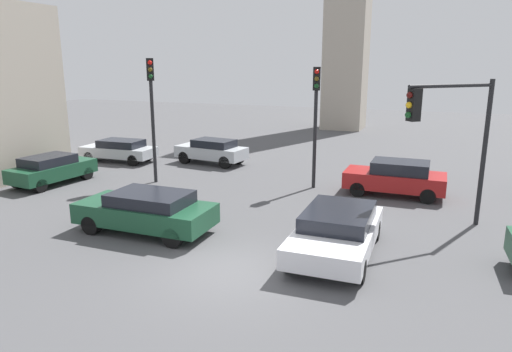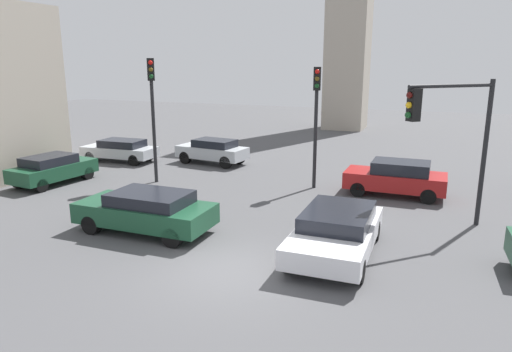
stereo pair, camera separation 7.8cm
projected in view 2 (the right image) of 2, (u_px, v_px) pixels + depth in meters
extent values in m
plane|color=#4C4C4F|center=(229.00, 270.00, 12.79)|extent=(95.31, 95.31, 0.00)
cylinder|color=black|center=(153.00, 122.00, 21.61)|extent=(0.16, 0.16, 5.77)
cube|color=black|center=(151.00, 69.00, 21.04)|extent=(0.45, 0.45, 1.00)
sphere|color=red|center=(150.00, 63.00, 20.78)|extent=(0.20, 0.20, 0.20)
sphere|color=#594714|center=(151.00, 69.00, 20.85)|extent=(0.20, 0.20, 0.20)
sphere|color=#14471E|center=(151.00, 76.00, 20.92)|extent=(0.20, 0.20, 0.20)
cylinder|color=black|center=(316.00, 129.00, 20.63)|extent=(0.16, 0.16, 5.39)
cube|color=black|center=(317.00, 79.00, 20.11)|extent=(0.39, 0.39, 1.00)
sphere|color=red|center=(317.00, 72.00, 19.84)|extent=(0.20, 0.20, 0.20)
sphere|color=#594714|center=(317.00, 79.00, 19.91)|extent=(0.20, 0.20, 0.20)
sphere|color=#14471E|center=(317.00, 86.00, 19.98)|extent=(0.20, 0.20, 0.20)
cylinder|color=black|center=(484.00, 154.00, 15.80)|extent=(0.16, 0.16, 5.05)
cylinder|color=black|center=(453.00, 86.00, 14.61)|extent=(2.53, 2.49, 0.12)
cube|color=black|center=(414.00, 105.00, 14.20)|extent=(0.45, 0.45, 1.00)
sphere|color=#4C0F0C|center=(410.00, 95.00, 14.06)|extent=(0.20, 0.20, 0.20)
sphere|color=yellow|center=(409.00, 105.00, 14.13)|extent=(0.20, 0.20, 0.20)
sphere|color=#14471E|center=(408.00, 115.00, 14.20)|extent=(0.20, 0.20, 0.20)
cube|color=#ADB2B7|center=(120.00, 151.00, 26.78)|extent=(4.35, 1.91, 0.55)
cube|color=black|center=(122.00, 144.00, 26.60)|extent=(2.46, 1.62, 0.45)
cylinder|color=black|center=(91.00, 157.00, 26.67)|extent=(0.64, 0.34, 0.62)
cylinder|color=black|center=(106.00, 152.00, 27.95)|extent=(0.64, 0.34, 0.62)
cylinder|color=black|center=(134.00, 160.00, 25.73)|extent=(0.64, 0.34, 0.62)
cylinder|color=black|center=(148.00, 155.00, 27.02)|extent=(0.64, 0.34, 0.62)
cube|color=#19472D|center=(54.00, 171.00, 21.86)|extent=(2.10, 4.05, 0.64)
cube|color=black|center=(49.00, 161.00, 21.56)|extent=(1.73, 2.32, 0.46)
cylinder|color=black|center=(67.00, 170.00, 23.40)|extent=(0.37, 0.63, 0.60)
cylinder|color=black|center=(87.00, 173.00, 22.76)|extent=(0.37, 0.63, 0.60)
cylinder|color=black|center=(19.00, 182.00, 21.11)|extent=(0.37, 0.63, 0.60)
cylinder|color=black|center=(40.00, 185.00, 20.47)|extent=(0.37, 0.63, 0.60)
cube|color=#19472D|center=(145.00, 213.00, 15.58)|extent=(4.62, 2.00, 0.67)
cube|color=black|center=(150.00, 199.00, 15.37)|extent=(2.59, 1.75, 0.44)
cylinder|color=black|center=(92.00, 224.00, 15.49)|extent=(0.64, 0.36, 0.64)
cylinder|color=black|center=(123.00, 210.00, 16.95)|extent=(0.64, 0.36, 0.64)
cylinder|color=black|center=(173.00, 237.00, 14.37)|extent=(0.64, 0.36, 0.64)
cylinder|color=black|center=(198.00, 221.00, 15.82)|extent=(0.64, 0.36, 0.64)
cube|color=silver|center=(336.00, 235.00, 13.74)|extent=(2.23, 4.78, 0.58)
cube|color=black|center=(338.00, 217.00, 13.84)|extent=(1.94, 2.69, 0.48)
cylinder|color=black|center=(356.00, 271.00, 12.04)|extent=(0.40, 0.63, 0.63)
cylinder|color=black|center=(291.00, 261.00, 12.66)|extent=(0.40, 0.63, 0.63)
cylinder|color=black|center=(373.00, 230.00, 14.96)|extent=(0.40, 0.63, 0.63)
cylinder|color=black|center=(319.00, 223.00, 15.58)|extent=(0.40, 0.63, 0.63)
cube|color=maroon|center=(395.00, 180.00, 19.88)|extent=(4.16, 1.83, 0.69)
cube|color=black|center=(401.00, 168.00, 19.67)|extent=(2.33, 1.61, 0.54)
cylinder|color=black|center=(358.00, 189.00, 19.80)|extent=(0.63, 0.33, 0.63)
cylinder|color=black|center=(364.00, 181.00, 21.15)|extent=(0.63, 0.33, 0.63)
cylinder|color=black|center=(428.00, 196.00, 18.77)|extent=(0.63, 0.33, 0.63)
cylinder|color=black|center=(430.00, 187.00, 20.12)|extent=(0.63, 0.33, 0.63)
cube|color=#ADB2B7|center=(212.00, 152.00, 26.14)|extent=(4.16, 2.09, 0.64)
cube|color=black|center=(215.00, 144.00, 25.92)|extent=(2.39, 1.69, 0.45)
cylinder|color=black|center=(186.00, 157.00, 26.28)|extent=(0.72, 0.37, 0.69)
cylinder|color=black|center=(199.00, 154.00, 27.42)|extent=(0.72, 0.37, 0.69)
cylinder|color=black|center=(226.00, 162.00, 25.01)|extent=(0.72, 0.37, 0.69)
cylinder|color=black|center=(239.00, 158.00, 26.14)|extent=(0.72, 0.37, 0.69)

